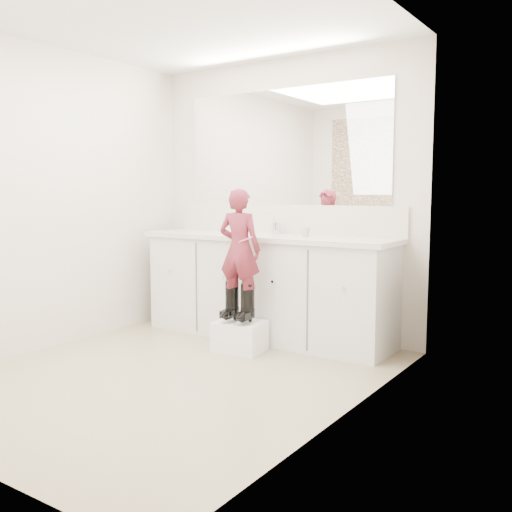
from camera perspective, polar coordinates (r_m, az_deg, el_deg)
The scene contains 17 objects.
floor at distance 4.05m, azimuth -8.59°, elevation -11.64°, with size 3.00×3.00×0.00m, color #877558.
ceiling at distance 4.02m, azimuth -9.21°, elevation 22.95°, with size 3.00×3.00×0.00m, color white.
wall_back at distance 5.06m, azimuth 2.79°, elevation 5.82°, with size 2.60×2.60×0.00m, color beige.
wall_left at distance 4.83m, azimuth -20.33°, elevation 5.41°, with size 3.00×3.00×0.00m, color beige.
wall_right at distance 3.12m, azimuth 9.01°, elevation 5.43°, with size 3.00×3.00×0.00m, color beige.
vanity_cabinet at distance 4.89m, azimuth 1.07°, elevation -3.31°, with size 2.20×0.55×0.85m, color silver.
countertop at distance 4.83m, azimuth 0.98°, elevation 1.88°, with size 2.28×0.58×0.04m, color beige.
backsplash at distance 5.05m, azimuth 2.69°, elevation 3.72°, with size 2.28×0.03×0.25m, color beige.
mirror at distance 5.06m, azimuth 2.74°, elevation 10.81°, with size 2.00×0.02×1.00m, color white.
faucet at distance 4.96m, azimuth 2.02°, elevation 2.81°, with size 0.08×0.08×0.10m, color silver.
cup at distance 4.64m, azimuth 4.95°, elevation 2.43°, with size 0.09×0.09×0.08m, color #C4B59C.
soap_bottle at distance 4.96m, azimuth -2.51°, elevation 3.28°, with size 0.08×0.08×0.18m, color white.
step_stool at distance 4.54m, azimuth -1.63°, elevation -8.03°, with size 0.37×0.31×0.24m, color white.
boot_left at distance 4.53m, azimuth -2.41°, elevation -4.55°, with size 0.11×0.21×0.31m, color black, non-canonical shape.
boot_right at distance 4.44m, azimuth -0.85°, elevation -4.76°, with size 0.11×0.21×0.31m, color black, non-canonical shape.
toddler at distance 4.42m, azimuth -1.65°, elevation 0.67°, with size 0.34×0.23×0.94m, color #B43749.
toothbrush at distance 4.35m, azimuth -1.15°, elevation 1.61°, with size 0.01×0.01×0.14m, color #EA5BA9.
Camera 1 is at (2.62, -2.83, 1.25)m, focal length 40.00 mm.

